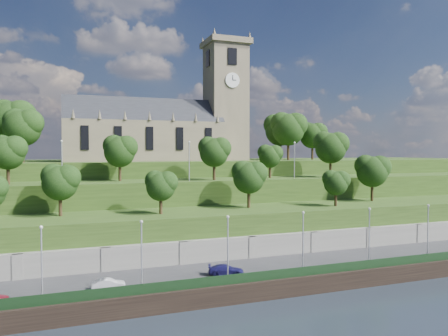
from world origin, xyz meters
name	(u,v)px	position (x,y,z in m)	size (l,w,h in m)	color
ground	(252,302)	(0.00, 0.00, 0.00)	(320.00, 320.00, 0.00)	black
promenade	(233,278)	(0.00, 6.00, 1.00)	(160.00, 12.00, 2.00)	#2D2D30
quay_wall	(252,292)	(0.00, -0.05, 1.10)	(160.00, 0.50, 2.20)	black
fence	(250,278)	(0.00, 0.60, 2.60)	(160.00, 0.10, 1.20)	black
retaining_wall	(217,256)	(0.00, 11.97, 2.50)	(160.00, 2.10, 5.00)	slate
embankment_lower	(204,237)	(0.00, 18.00, 4.00)	(160.00, 12.00, 8.00)	#274015
embankment_upper	(185,214)	(0.00, 29.00, 6.00)	(160.00, 10.00, 12.00)	#274015
hilltop	(160,194)	(0.00, 50.00, 7.50)	(160.00, 32.00, 15.00)	#274015
church	(167,125)	(0.79, 45.98, 22.52)	(38.60, 12.35, 27.60)	#685D48
trees_lower	(234,177)	(5.11, 18.59, 12.94)	(66.61, 8.89, 8.37)	black
trees_upper	(209,149)	(4.09, 28.03, 17.33)	(62.09, 8.56, 8.83)	black
trees_hilltop	(169,126)	(1.02, 45.22, 22.16)	(77.37, 16.87, 11.94)	black
lamp_posts_promenade	(228,243)	(-2.00, 2.50, 6.40)	(60.36, 0.36, 7.59)	#B2B2B7
lamp_posts_upper	(189,158)	(0.00, 26.00, 15.95)	(40.36, 0.36, 6.72)	#B2B2B7
car_middle	(109,284)	(-15.39, 3.78, 2.58)	(1.23, 3.53, 1.16)	#B8B6BC
car_right	(226,270)	(-1.46, 4.55, 2.63)	(1.75, 4.31, 1.25)	#18154C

